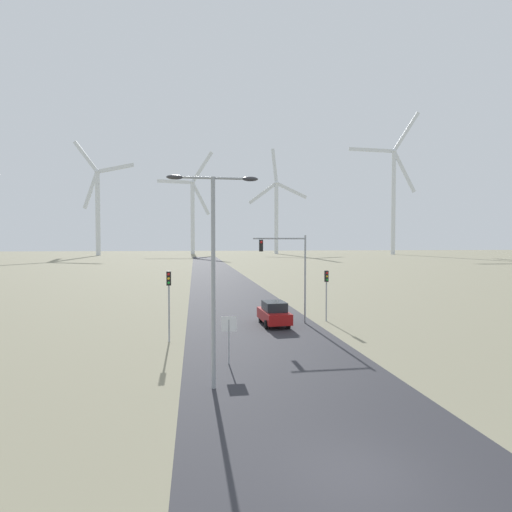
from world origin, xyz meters
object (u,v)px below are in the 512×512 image
streetlamp (213,253)px  wind_turbine_far_right (394,191)px  traffic_light_post_near_right (326,284)px  traffic_light_mast_overhead (289,262)px  wind_turbine_right (276,209)px  wind_turbine_left (98,203)px  traffic_light_post_near_left (169,290)px  stop_sign_near (229,331)px  car_approaching (274,313)px  wind_turbine_center (193,209)px

streetlamp → wind_turbine_far_right: 211.38m
traffic_light_post_near_right → traffic_light_mast_overhead: bearing=-171.7°
wind_turbine_far_right → traffic_light_post_near_right: bearing=-119.2°
traffic_light_post_near_right → wind_turbine_right: wind_turbine_right is taller
wind_turbine_left → traffic_light_post_near_right: bearing=-71.8°
traffic_light_post_near_left → traffic_light_post_near_right: bearing=22.2°
traffic_light_post_near_left → wind_turbine_far_right: bearing=58.5°
traffic_light_mast_overhead → wind_turbine_far_right: bearing=60.0°
traffic_light_post_near_left → wind_turbine_right: bearing=76.4°
stop_sign_near → wind_turbine_right: 208.22m
car_approaching → wind_turbine_center: 197.83m
wind_turbine_center → wind_turbine_left: bearing=-154.6°
traffic_light_post_near_right → wind_turbine_center: wind_turbine_center is taller
streetlamp → car_approaching: streetlamp is taller
stop_sign_near → wind_turbine_far_right: wind_turbine_far_right is taller
wind_turbine_left → wind_turbine_far_right: 151.55m
streetlamp → wind_turbine_left: size_ratio=0.16×
streetlamp → traffic_light_post_near_left: 9.23m
stop_sign_near → car_approaching: 10.21m
stop_sign_near → traffic_light_mast_overhead: bearing=60.5°
wind_turbine_center → wind_turbine_far_right: size_ratio=0.75×
car_approaching → wind_turbine_center: (-6.98, 196.21, 24.27)m
wind_turbine_left → wind_turbine_center: size_ratio=0.99×
stop_sign_near → car_approaching: stop_sign_near is taller
traffic_light_post_near_right → car_approaching: size_ratio=0.97×
car_approaching → stop_sign_near: bearing=-114.6°
wind_turbine_center → wind_turbine_right: wind_turbine_right is taller
wind_turbine_center → wind_turbine_right: bearing=-4.1°
traffic_light_post_near_left → car_approaching: 8.92m
stop_sign_near → traffic_light_post_near_right: traffic_light_post_near_right is taller
traffic_light_post_near_left → wind_turbine_left: wind_turbine_left is taller
traffic_light_mast_overhead → car_approaching: size_ratio=1.64×
traffic_light_mast_overhead → streetlamp: bearing=-116.3°
traffic_light_post_near_right → stop_sign_near: bearing=-130.6°
stop_sign_near → traffic_light_post_near_right: bearing=49.4°
streetlamp → car_approaching: bearing=67.6°
traffic_light_post_near_left → streetlamp: bearing=-74.2°
streetlamp → traffic_light_mast_overhead: (6.41, 12.98, -1.05)m
traffic_light_post_near_left → wind_turbine_right: wind_turbine_right is taller
traffic_light_post_near_left → traffic_light_post_near_right: 13.03m
traffic_light_mast_overhead → wind_turbine_right: (38.80, 192.43, 20.40)m
wind_turbine_far_right → wind_turbine_left: bearing=178.0°
streetlamp → stop_sign_near: 5.36m
traffic_light_post_near_left → wind_turbine_right: (47.62, 196.89, 21.93)m
wind_turbine_center → wind_turbine_far_right: wind_turbine_far_right is taller
wind_turbine_center → traffic_light_post_near_right: bearing=-86.6°
stop_sign_near → wind_turbine_right: bearing=77.6°
traffic_light_post_near_right → wind_turbine_left: 184.21m
stop_sign_near → wind_turbine_right: size_ratio=0.04×
streetlamp → traffic_light_mast_overhead: 14.52m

